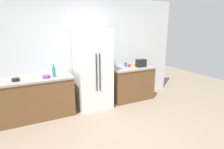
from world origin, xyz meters
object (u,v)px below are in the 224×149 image
at_px(refrigerator, 93,70).
at_px(bowl_b, 46,76).
at_px(cup_a, 126,64).
at_px(cup_c, 129,66).
at_px(bottle_a, 54,72).
at_px(toaster, 141,63).
at_px(cup_b, 134,64).
at_px(bowl_a, 16,80).

bearing_deg(refrigerator, bowl_b, -176.80).
relative_size(cup_a, cup_c, 1.28).
bearing_deg(refrigerator, cup_a, 11.28).
xyz_separation_m(cup_c, bowl_b, (-2.13, -0.16, -0.00)).
bearing_deg(bottle_a, cup_a, 7.28).
bearing_deg(bowl_b, bottle_a, 6.07).
bearing_deg(toaster, refrigerator, 178.59).
height_order(toaster, bowl_b, toaster).
relative_size(refrigerator, cup_c, 23.04).
bearing_deg(bowl_b, toaster, 0.62).
distance_m(cup_b, cup_c, 0.20).
distance_m(toaster, cup_c, 0.32).
xyz_separation_m(toaster, bottle_a, (-2.25, -0.01, 0.01)).
height_order(cup_a, cup_c, cup_a).
bearing_deg(refrigerator, bowl_a, -179.29).
bearing_deg(bowl_a, cup_c, 2.65).
distance_m(toaster, bowl_a, 2.98).
relative_size(cup_a, bowl_a, 0.71).
xyz_separation_m(bottle_a, cup_b, (2.16, 0.20, -0.07)).
bearing_deg(bottle_a, bowl_a, 178.28).
distance_m(bottle_a, cup_b, 2.17).
height_order(bottle_a, cup_b, bottle_a).
bearing_deg(bowl_b, cup_c, 4.40).
height_order(toaster, cup_a, toaster).
relative_size(toaster, cup_a, 2.43).
height_order(toaster, bowl_a, toaster).
distance_m(toaster, cup_b, 0.22).
distance_m(cup_c, bowl_a, 2.70).
height_order(cup_c, bowl_b, cup_c).
distance_m(toaster, bowl_b, 2.41).
bearing_deg(cup_b, toaster, -64.43).
bearing_deg(refrigerator, bottle_a, -177.32).
distance_m(refrigerator, bowl_a, 1.63).
height_order(refrigerator, cup_a, refrigerator).
bearing_deg(cup_a, toaster, -35.27).
bearing_deg(cup_c, refrigerator, -174.41).
bearing_deg(bottle_a, cup_c, 4.27).
distance_m(cup_b, bowl_b, 2.33).
bearing_deg(cup_c, bowl_a, -177.35).
xyz_separation_m(cup_b, cup_c, (-0.19, -0.05, -0.00)).
distance_m(bowl_a, bowl_b, 0.57).
xyz_separation_m(cup_b, bowl_a, (-2.89, -0.17, -0.01)).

